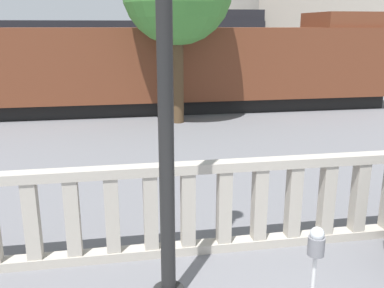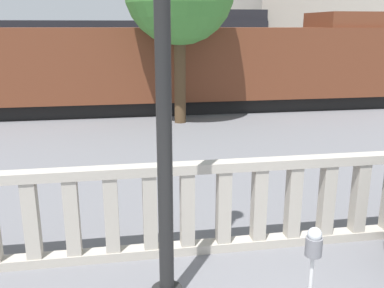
# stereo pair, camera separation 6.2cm
# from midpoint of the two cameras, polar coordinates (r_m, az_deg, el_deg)

# --- Properties ---
(balustrade) EXTENTS (12.83, 0.24, 1.42)m
(balustrade) POSITION_cam_midpoint_polar(r_m,az_deg,el_deg) (6.50, 4.02, -8.31)
(balustrade) COLOR #ADA599
(balustrade) RESTS_ON ground
(lamppost) EXTENTS (0.39, 0.39, 6.13)m
(lamppost) POSITION_cam_midpoint_polar(r_m,az_deg,el_deg) (4.62, -4.06, 12.48)
(lamppost) COLOR black
(lamppost) RESTS_ON ground
(parking_meter) EXTENTS (0.17, 0.17, 1.43)m
(parking_meter) POSITION_cam_midpoint_polar(r_m,az_deg,el_deg) (4.54, 15.76, -13.85)
(parking_meter) COLOR silver
(parking_meter) RESTS_ON ground
(train_near) EXTENTS (27.69, 3.08, 3.86)m
(train_near) POSITION_cam_midpoint_polar(r_m,az_deg,el_deg) (17.47, -18.35, 9.42)
(train_near) COLOR black
(train_near) RESTS_ON ground
(train_far) EXTENTS (21.86, 2.60, 4.20)m
(train_far) POSITION_cam_midpoint_polar(r_m,az_deg,el_deg) (25.19, -15.83, 11.65)
(train_far) COLOR black
(train_far) RESTS_ON ground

